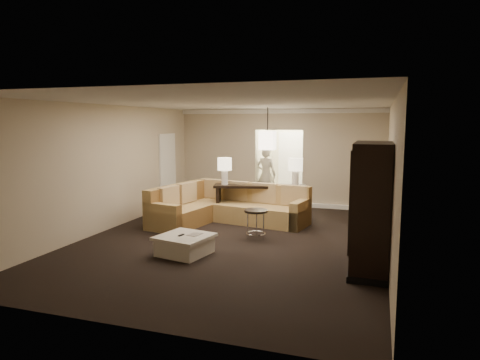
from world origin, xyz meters
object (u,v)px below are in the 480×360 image
(drink_table, at_px, (256,218))
(console_table, at_px, (260,199))
(person, at_px, (266,172))
(sectional_sofa, at_px, (224,207))
(coffee_table, at_px, (185,244))
(armoire, at_px, (371,210))

(drink_table, bearing_deg, console_table, 103.09)
(drink_table, bearing_deg, person, 101.84)
(sectional_sofa, bearing_deg, coffee_table, -75.48)
(coffee_table, height_order, drink_table, drink_table)
(console_table, relative_size, armoire, 1.11)
(console_table, distance_m, drink_table, 1.81)
(drink_table, height_order, person, person)
(coffee_table, relative_size, console_table, 0.45)
(sectional_sofa, relative_size, person, 1.87)
(sectional_sofa, relative_size, console_table, 1.51)
(sectional_sofa, distance_m, armoire, 4.27)
(sectional_sofa, xyz_separation_m, console_table, (0.73, 0.57, 0.15))
(coffee_table, bearing_deg, armoire, 2.93)
(sectional_sofa, bearing_deg, drink_table, -36.01)
(drink_table, bearing_deg, coffee_table, -123.46)
(console_table, xyz_separation_m, armoire, (2.70, -3.03, 0.48))
(console_table, height_order, armoire, armoire)
(coffee_table, distance_m, armoire, 3.34)
(sectional_sofa, distance_m, coffee_table, 2.64)
(console_table, bearing_deg, sectional_sofa, -156.28)
(sectional_sofa, xyz_separation_m, coffee_table, (0.19, -2.63, -0.19))
(sectional_sofa, xyz_separation_m, drink_table, (1.14, -1.20, 0.07))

